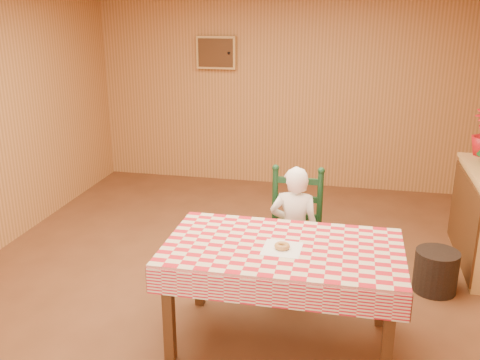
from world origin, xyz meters
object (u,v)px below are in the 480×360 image
Objects in this scene: dining_table at (283,256)px; storage_bin at (436,271)px; seated_child at (294,231)px; ladder_chair at (295,235)px.

storage_bin is at bearing 39.89° from dining_table.
seated_child reaches higher than dining_table.
seated_child is at bearing 90.00° from dining_table.
ladder_chair is at bearing -90.00° from seated_child.
storage_bin is (1.20, 0.21, -0.32)m from ladder_chair.
seated_child is at bearing -90.00° from ladder_chair.
dining_table is 4.51× the size of storage_bin.
ladder_chair is at bearing 90.00° from dining_table.
storage_bin is (1.20, 1.00, -0.50)m from dining_table.
dining_table is at bearing -140.11° from storage_bin.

